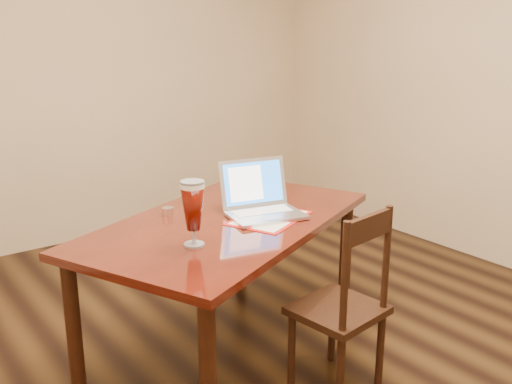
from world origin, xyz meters
TOP-DOWN VIEW (x-y plane):
  - dining_table at (0.05, 0.40)m, footprint 1.77×1.41m
  - dining_chair at (0.29, -0.17)m, footprint 0.42×0.40m

SIDE VIEW (x-z plane):
  - dining_chair at x=0.29m, z-range -0.03..0.86m
  - dining_table at x=0.05m, z-range 0.14..1.16m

